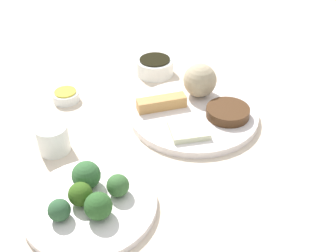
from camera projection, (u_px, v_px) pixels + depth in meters
The scene contains 17 objects.
tabletop at pixel (191, 127), 0.90m from camera, with size 2.20×2.20×0.02m, color beige.
main_plate at pixel (194, 115), 0.91m from camera, with size 0.29×0.29×0.02m, color white.
rice_scoop at pixel (200, 80), 0.94m from camera, with size 0.08×0.08×0.08m, color tan.
spring_roll at pixel (162, 103), 0.91m from camera, with size 0.11×0.03×0.03m, color tan.
crab_rangoon_wonton at pixel (188, 129), 0.84m from camera, with size 0.08×0.08×0.01m, color beige.
stir_fry_heap at pixel (228, 112), 0.89m from camera, with size 0.10×0.10×0.02m, color #4B2D17.
broccoli_plate at pixel (91, 205), 0.69m from camera, with size 0.23×0.23×0.01m, color white.
broccoli_floret_0 at pixel (118, 185), 0.69m from camera, with size 0.04×0.04×0.04m, color #396632.
broccoli_floret_1 at pixel (86, 175), 0.70m from camera, with size 0.05×0.05×0.05m, color #366635.
broccoli_floret_2 at pixel (80, 194), 0.67m from camera, with size 0.04×0.04×0.04m, color #375D1A.
broccoli_floret_3 at pixel (98, 206), 0.65m from camera, with size 0.05×0.05×0.05m, color #2E5B28.
broccoli_floret_4 at pixel (59, 210), 0.65m from camera, with size 0.04×0.04×0.04m, color #2F5834.
soy_sauce_bowl at pixel (155, 67), 1.07m from camera, with size 0.10×0.10×0.04m, color white.
soy_sauce_bowl_liquid at pixel (155, 60), 1.06m from camera, with size 0.08×0.08×0.00m, color black.
sauce_ramekin_hot_mustard at pixel (66, 97), 0.97m from camera, with size 0.06×0.06×0.02m, color white.
sauce_ramekin_hot_mustard_liquid at pixel (65, 92), 0.96m from camera, with size 0.05×0.05×0.00m, color yellow.
teacup at pixel (53, 139), 0.80m from camera, with size 0.06×0.06×0.06m, color white.
Camera 1 is at (0.20, 0.70, 0.54)m, focal length 42.58 mm.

